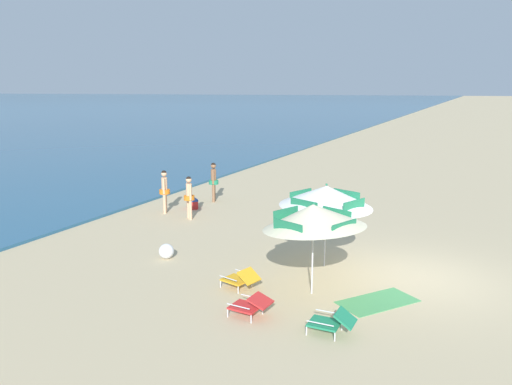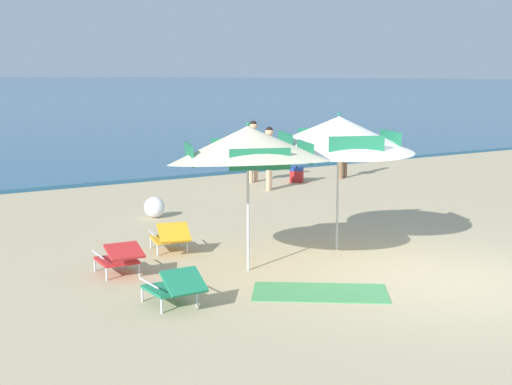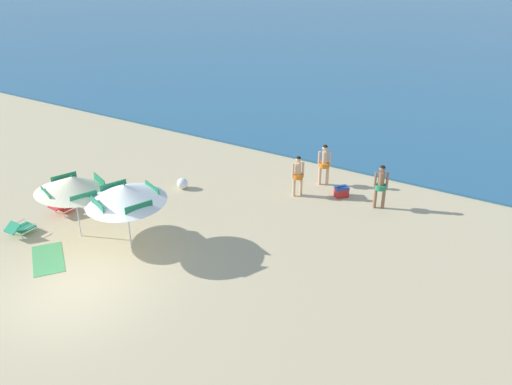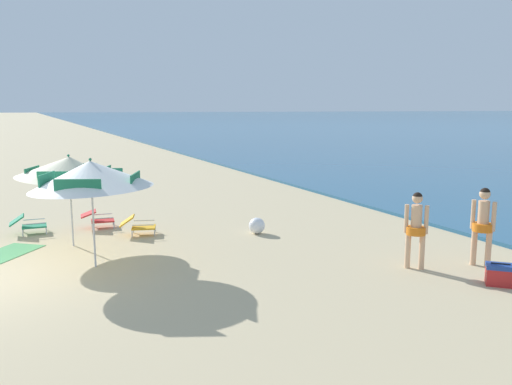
{
  "view_description": "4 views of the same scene",
  "coord_description": "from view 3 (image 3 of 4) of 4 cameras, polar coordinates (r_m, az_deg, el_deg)",
  "views": [
    {
      "loc": [
        -12.69,
        -1.06,
        4.71
      ],
      "look_at": [
        1.95,
        5.47,
        1.4
      ],
      "focal_mm": 35.07,
      "sensor_mm": 36.0,
      "label": 1
    },
    {
      "loc": [
        -8.04,
        -6.79,
        2.89
      ],
      "look_at": [
        0.02,
        5.12,
        0.62
      ],
      "focal_mm": 52.36,
      "sensor_mm": 36.0,
      "label": 2
    },
    {
      "loc": [
        10.9,
        -8.33,
        9.46
      ],
      "look_at": [
        2.27,
        6.22,
        0.99
      ],
      "focal_mm": 38.93,
      "sensor_mm": 36.0,
      "label": 3
    },
    {
      "loc": [
        10.8,
        1.28,
        3.28
      ],
      "look_at": [
        0.42,
        5.95,
        1.43
      ],
      "focal_mm": 36.36,
      "sensor_mm": 36.0,
      "label": 4
    }
  ],
  "objects": [
    {
      "name": "ground_plane",
      "position": [
        16.66,
        -18.17,
        -9.54
      ],
      "size": [
        800.0,
        800.0,
        0.0
      ],
      "primitive_type": "plane",
      "color": "tan"
    },
    {
      "name": "beach_umbrella_striped_main",
      "position": [
        18.36,
        -18.3,
        0.8
      ],
      "size": [
        2.96,
        2.99,
        2.26
      ],
      "color": "silver",
      "rests_on": "ground"
    },
    {
      "name": "beach_umbrella_striped_second",
      "position": [
        17.18,
        -13.29,
        -0.11
      ],
      "size": [
        3.04,
        3.05,
        2.29
      ],
      "color": "silver",
      "rests_on": "ground"
    },
    {
      "name": "lounge_chair_under_umbrella",
      "position": [
        19.83,
        -23.09,
        -3.35
      ],
      "size": [
        0.59,
        0.91,
        0.53
      ],
      "color": "#1E7F56",
      "rests_on": "ground"
    },
    {
      "name": "lounge_chair_beside_umbrella",
      "position": [
        20.33,
        -15.11,
        -1.28
      ],
      "size": [
        0.75,
        1.0,
        0.53
      ],
      "color": "gold",
      "rests_on": "ground"
    },
    {
      "name": "lounge_chair_facing_sea",
      "position": [
        20.71,
        -19.25,
        -1.33
      ],
      "size": [
        0.63,
        0.92,
        0.5
      ],
      "color": "red",
      "rests_on": "ground"
    },
    {
      "name": "person_standing_near_shore",
      "position": [
        21.54,
        7.04,
        3.15
      ],
      "size": [
        0.45,
        0.41,
        1.67
      ],
      "color": "#D8A87F",
      "rests_on": "ground"
    },
    {
      "name": "person_standing_beside",
      "position": [
        20.09,
        12.71,
        0.9
      ],
      "size": [
        0.47,
        0.41,
        1.68
      ],
      "color": "#8C6042",
      "rests_on": "ground"
    },
    {
      "name": "person_wading_in",
      "position": [
        20.57,
        4.33,
        2.01
      ],
      "size": [
        0.39,
        0.39,
        1.6
      ],
      "color": "#D8A87F",
      "rests_on": "ground"
    },
    {
      "name": "cooler_box",
      "position": [
        20.99,
        8.76,
        0.09
      ],
      "size": [
        0.59,
        0.6,
        0.43
      ],
      "color": "red",
      "rests_on": "ground"
    },
    {
      "name": "beach_ball",
      "position": [
        21.54,
        -7.57,
        0.93
      ],
      "size": [
        0.43,
        0.43,
        0.43
      ],
      "primitive_type": "sphere",
      "color": "white",
      "rests_on": "ground"
    },
    {
      "name": "beach_towel",
      "position": [
        18.32,
        -20.59,
        -6.39
      ],
      "size": [
        1.97,
        1.82,
        0.01
      ],
      "primitive_type": "cube",
      "rotation": [
        0.0,
        0.0,
        0.91
      ],
      "color": "#4C9E5B",
      "rests_on": "ground"
    }
  ]
}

